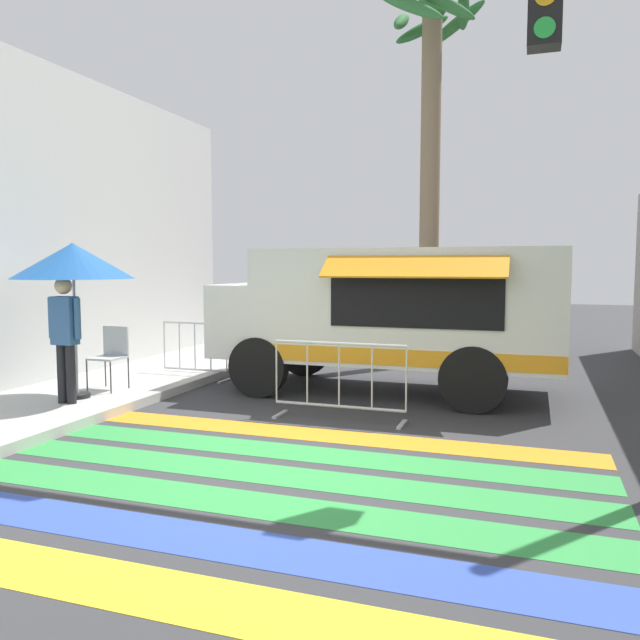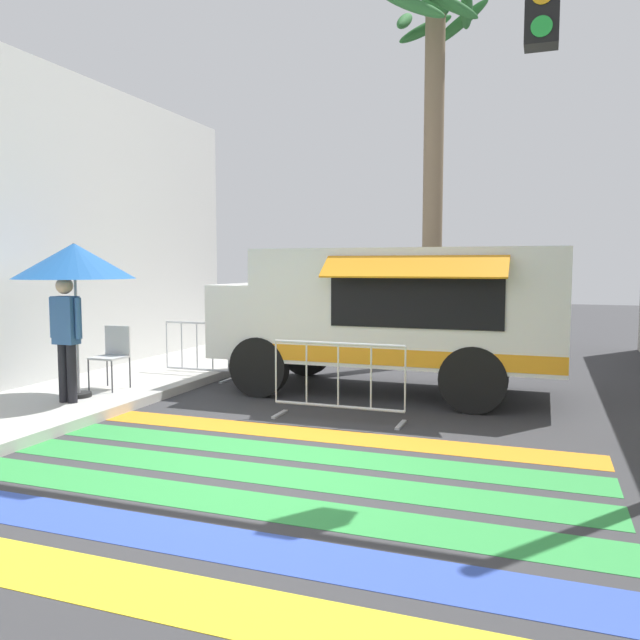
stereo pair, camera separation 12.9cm
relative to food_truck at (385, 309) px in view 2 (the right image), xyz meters
The scene contains 10 objects.
ground_plane 4.15m from the food_truck, 90.93° to the right, with size 60.00×60.00×0.00m, color #38383A.
crosswalk_painted 4.91m from the food_truck, 90.78° to the right, with size 6.40×4.36×0.01m.
food_truck is the anchor object (origin of this frame).
traffic_signal_pole 4.94m from the food_truck, 46.92° to the right, with size 4.83×0.29×5.51m.
patio_umbrella 4.76m from the food_truck, 147.46° to the right, with size 1.71×1.71×2.24m.
folding_chair 4.35m from the food_truck, 155.21° to the right, with size 0.46×0.46×0.97m.
vendor_person 4.81m from the food_truck, 143.22° to the right, with size 0.53×0.23×1.76m.
barricade_front 2.22m from the food_truck, 93.38° to the right, with size 1.82×0.44×1.05m.
barricade_side 3.56m from the food_truck, behind, with size 1.29×0.44×1.05m.
palm_tree 4.75m from the food_truck, 86.33° to the left, with size 2.19×2.33×7.57m.
Camera 2 is at (2.48, -5.88, 2.06)m, focal length 35.00 mm.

